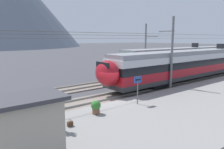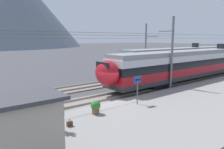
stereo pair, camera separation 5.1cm
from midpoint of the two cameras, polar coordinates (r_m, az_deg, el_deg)
name	(u,v)px [view 2 (the right image)]	position (r m, az deg, el deg)	size (l,w,h in m)	color
ground_plane	(107,104)	(17.60, -1.20, -7.82)	(400.00, 400.00, 0.00)	#424247
platform_slab	(155,120)	(14.02, 11.57, -11.86)	(120.00, 8.81, 0.37)	gray
track_near	(99,99)	(18.54, -3.49, -6.71)	(120.00, 3.00, 0.28)	slate
track_far	(72,89)	(22.69, -10.61, -3.82)	(120.00, 3.00, 0.28)	slate
train_near_platform	(200,62)	(30.14, 22.69, 3.07)	(31.96, 2.94, 4.27)	#2D2D30
train_far_track	(180,58)	(35.01, 17.78, 4.15)	(25.31, 3.02, 4.27)	#2D2D30
catenary_mast_mid	(171,52)	(22.25, 15.59, 5.78)	(46.84, 1.89, 7.43)	slate
catenary_mast_far_side	(146,48)	(31.71, 9.28, 6.98)	(46.84, 2.37, 7.41)	slate
platform_sign	(138,84)	(15.99, 6.97, -2.50)	(0.70, 0.08, 2.13)	#59595B
passenger_walking	(60,114)	(11.77, -13.75, -10.31)	(0.53, 0.22, 1.69)	#383842
handbag_beside_passenger	(70,124)	(12.54, -11.18, -12.85)	(0.32, 0.18, 0.41)	#472D1E
potted_plant_platform_edge	(96,106)	(14.12, -4.32, -8.50)	(0.66, 0.66, 0.92)	brown
platform_shelter	(1,136)	(9.02, -27.40, -14.37)	(4.62, 2.05, 2.74)	#B7AD99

